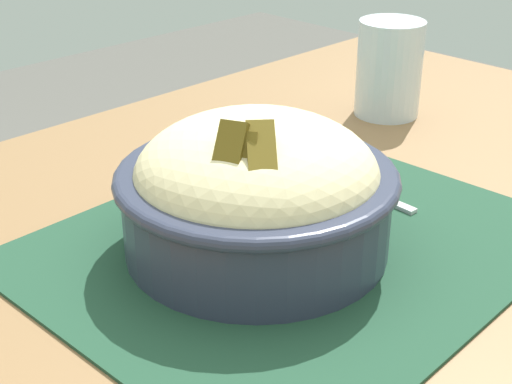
% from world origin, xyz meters
% --- Properties ---
extents(table, '(1.19, 0.77, 0.77)m').
position_xyz_m(table, '(0.00, 0.00, 0.68)').
color(table, olive).
rests_on(table, ground_plane).
extents(placemat, '(0.41, 0.35, 0.00)m').
position_xyz_m(placemat, '(0.03, 0.01, 0.77)').
color(placemat, '#1E422D').
rests_on(placemat, table).
extents(bowl, '(0.25, 0.25, 0.12)m').
position_xyz_m(bowl, '(-0.00, 0.03, 0.82)').
color(bowl, '#2D3347').
rests_on(bowl, placemat).
extents(fork, '(0.02, 0.13, 0.00)m').
position_xyz_m(fork, '(0.14, 0.05, 0.77)').
color(fork, silver).
rests_on(fork, placemat).
extents(drinking_glass, '(0.08, 0.08, 0.11)m').
position_xyz_m(drinking_glass, '(0.33, 0.15, 0.82)').
color(drinking_glass, silver).
rests_on(drinking_glass, table).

